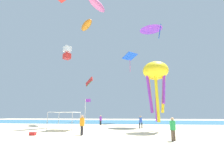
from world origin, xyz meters
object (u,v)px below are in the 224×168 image
person_near_tent (141,121)px  person_leftmost (101,119)px  person_rightmost (173,127)px  banner_flag (86,112)px  kite_box_white (67,53)px  kite_octopus_yellow (156,74)px  kite_delta_purple (151,28)px  kite_inflatable_pink (97,5)px  canopy_tent (65,113)px  person_central (82,123)px  kite_parafoil_red (89,82)px  kite_diamond_blue (130,57)px  kite_inflatable_orange (86,25)px  cooler_box (33,133)px

person_near_tent → person_leftmost: bearing=127.9°
person_rightmost → banner_flag: 9.45m
kite_box_white → kite_octopus_yellow: size_ratio=0.43×
person_rightmost → kite_delta_purple: kite_delta_purple is taller
kite_inflatable_pink → person_near_tent: bearing=-93.1°
canopy_tent → person_central: 5.97m
person_leftmost → kite_box_white: size_ratio=0.57×
person_central → kite_inflatable_pink: 25.09m
canopy_tent → kite_delta_purple: bearing=35.8°
kite_inflatable_pink → kite_octopus_yellow: bearing=-107.5°
banner_flag → kite_parafoil_red: size_ratio=1.25×
kite_parafoil_red → kite_octopus_yellow: (13.84, -21.91, -3.57)m
kite_delta_purple → kite_octopus_yellow: bearing=123.0°
person_central → kite_diamond_blue: bearing=166.1°
kite_delta_purple → kite_diamond_blue: bearing=-29.4°
kite_octopus_yellow → kite_inflatable_orange: (-12.90, 14.38, 15.39)m
person_near_tent → kite_box_white: bearing=133.4°
person_central → kite_box_white: bearing=-155.9°
person_rightmost → kite_diamond_blue: bearing=-131.3°
canopy_tent → kite_octopus_yellow: bearing=-2.7°
kite_parafoil_red → kite_delta_purple: size_ratio=0.49×
cooler_box → kite_box_white: 26.46m
canopy_tent → person_near_tent: size_ratio=1.86×
person_rightmost → kite_inflatable_orange: 32.54m
kite_diamond_blue → kite_inflatable_orange: bearing=166.0°
person_leftmost → kite_inflatable_pink: bearing=2.5°
person_central → kite_diamond_blue: kite_diamond_blue is taller
person_near_tent → kite_parafoil_red: bearing=113.3°
person_leftmost → kite_octopus_yellow: bearing=61.1°
kite_delta_purple → banner_flag: bearing=90.4°
person_central → banner_flag: (-0.27, 2.21, 1.08)m
kite_inflatable_pink → canopy_tent: bearing=-170.6°
kite_diamond_blue → cooler_box: bearing=-152.5°
person_central → kite_inflatable_orange: (-5.16, 18.48, 21.05)m
banner_flag → cooler_box: 5.53m
kite_inflatable_orange → kite_delta_purple: bearing=-146.3°
person_leftmost → person_central: 14.39m
person_central → kite_inflatable_pink: kite_inflatable_pink is taller
kite_parafoil_red → kite_octopus_yellow: size_ratio=0.41×
kite_parafoil_red → kite_inflatable_pink: bearing=156.9°
person_leftmost → cooler_box: bearing=7.2°
person_leftmost → kite_parafoil_red: bearing=-134.2°
canopy_tent → kite_parafoil_red: bearing=96.7°
banner_flag → cooler_box: banner_flag is taller
person_leftmost → person_rightmost: bearing=48.2°
banner_flag → kite_diamond_blue: size_ratio=0.81×
banner_flag → kite_inflatable_orange: size_ratio=0.69×
person_near_tent → kite_parafoil_red: kite_parafoil_red is taller
person_leftmost → cooler_box: size_ratio=3.13×
canopy_tent → kite_inflatable_pink: (2.14, 7.80, 20.71)m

